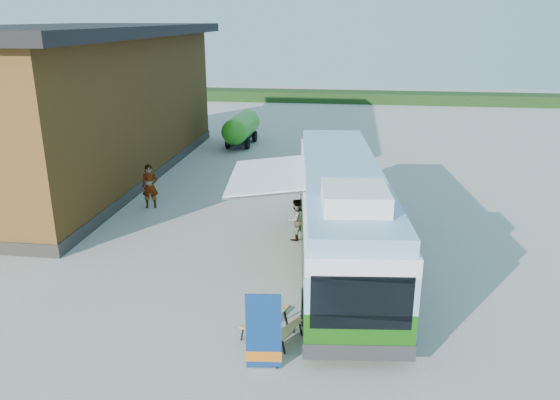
# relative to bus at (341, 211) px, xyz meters

# --- Properties ---
(ground) EXTENTS (100.00, 100.00, 0.00)m
(ground) POSITION_rel_bus_xyz_m (-3.07, -1.06, -1.82)
(ground) COLOR #BCB7AD
(ground) RESTS_ON ground
(barn) EXTENTS (9.60, 21.20, 7.50)m
(barn) POSITION_rel_bus_xyz_m (-13.57, 8.94, 1.77)
(barn) COLOR brown
(barn) RESTS_ON ground
(hedge) EXTENTS (40.00, 3.00, 1.00)m
(hedge) POSITION_rel_bus_xyz_m (4.93, 36.94, -1.32)
(hedge) COLOR #264419
(hedge) RESTS_ON ground
(bus) EXTENTS (3.90, 12.58, 3.80)m
(bus) POSITION_rel_bus_xyz_m (0.00, 0.00, 0.00)
(bus) COLOR #1A6711
(bus) RESTS_ON ground
(awning) EXTENTS (3.19, 4.65, 0.53)m
(awning) POSITION_rel_bus_xyz_m (-2.25, 0.46, 0.95)
(awning) COLOR white
(awning) RESTS_ON ground
(banner) EXTENTS (0.85, 0.24, 1.95)m
(banner) POSITION_rel_bus_xyz_m (-1.57, -6.21, -1.02)
(banner) COLOR navy
(banner) RESTS_ON ground
(picnic_table) EXTENTS (1.58, 1.50, 0.72)m
(picnic_table) POSITION_rel_bus_xyz_m (-1.58, -4.93, -1.28)
(picnic_table) COLOR tan
(picnic_table) RESTS_ON ground
(person_a) EXTENTS (0.79, 0.62, 1.91)m
(person_a) POSITION_rel_bus_xyz_m (-8.29, 4.46, -0.86)
(person_a) COLOR #999999
(person_a) RESTS_ON ground
(person_b) EXTENTS (0.96, 0.97, 1.57)m
(person_b) POSITION_rel_bus_xyz_m (-1.67, 1.70, -1.03)
(person_b) COLOR #999999
(person_b) RESTS_ON ground
(slurry_tanker) EXTENTS (1.74, 5.44, 2.01)m
(slurry_tanker) POSITION_rel_bus_xyz_m (-6.85, 17.01, -0.66)
(slurry_tanker) COLOR green
(slurry_tanker) RESTS_ON ground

